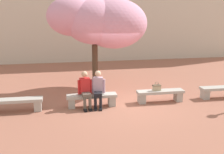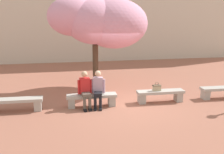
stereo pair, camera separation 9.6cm
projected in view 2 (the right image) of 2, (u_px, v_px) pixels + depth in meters
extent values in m
plane|color=#9E604C|center=(127.00, 104.00, 9.60)|extent=(100.00, 100.00, 0.00)
cube|color=#ADA89E|center=(16.00, 100.00, 8.81)|extent=(1.78, 0.47, 0.10)
cube|color=#ADA89E|center=(38.00, 105.00, 8.97)|extent=(0.25, 0.35, 0.35)
cube|color=#ADA89E|center=(92.00, 96.00, 9.28)|extent=(1.78, 0.47, 0.10)
cube|color=#ADA89E|center=(72.00, 103.00, 9.22)|extent=(0.25, 0.35, 0.35)
cube|color=#ADA89E|center=(112.00, 101.00, 9.44)|extent=(0.25, 0.35, 0.35)
cube|color=#ADA89E|center=(160.00, 92.00, 9.74)|extent=(1.78, 0.47, 0.10)
cube|color=#ADA89E|center=(142.00, 98.00, 9.69)|extent=(0.25, 0.35, 0.35)
cube|color=#ADA89E|center=(178.00, 97.00, 9.91)|extent=(0.25, 0.35, 0.35)
cube|color=#ADA89E|center=(223.00, 88.00, 10.21)|extent=(1.78, 0.47, 0.10)
cube|color=#ADA89E|center=(205.00, 95.00, 10.15)|extent=(0.25, 0.35, 0.35)
cube|color=black|center=(85.00, 110.00, 8.90)|extent=(0.12, 0.23, 0.06)
cylinder|color=brown|center=(85.00, 104.00, 8.91)|extent=(0.10, 0.10, 0.42)
cube|color=black|center=(90.00, 110.00, 8.95)|extent=(0.12, 0.23, 0.06)
cylinder|color=brown|center=(90.00, 103.00, 8.96)|extent=(0.10, 0.10, 0.42)
cube|color=brown|center=(86.00, 95.00, 9.04)|extent=(0.32, 0.43, 0.12)
cube|color=red|center=(85.00, 85.00, 9.18)|extent=(0.36, 0.25, 0.54)
sphere|color=tan|center=(84.00, 74.00, 9.09)|extent=(0.21, 0.21, 0.21)
cylinder|color=red|center=(79.00, 87.00, 9.12)|extent=(0.09, 0.09, 0.50)
cylinder|color=red|center=(91.00, 86.00, 9.23)|extent=(0.09, 0.09, 0.50)
cube|color=black|center=(95.00, 109.00, 8.99)|extent=(0.13, 0.23, 0.06)
cylinder|color=black|center=(95.00, 103.00, 9.00)|extent=(0.10, 0.10, 0.42)
cube|color=black|center=(100.00, 109.00, 9.00)|extent=(0.13, 0.23, 0.06)
cylinder|color=black|center=(100.00, 103.00, 9.01)|extent=(0.10, 0.10, 0.42)
cube|color=black|center=(98.00, 94.00, 9.12)|extent=(0.34, 0.44, 0.12)
cube|color=#B293A8|center=(98.00, 85.00, 9.27)|extent=(0.37, 0.27, 0.54)
sphere|color=beige|center=(98.00, 74.00, 9.18)|extent=(0.21, 0.21, 0.21)
cylinder|color=#B293A8|center=(92.00, 86.00, 9.26)|extent=(0.09, 0.09, 0.50)
cylinder|color=#B293A8|center=(104.00, 86.00, 9.26)|extent=(0.09, 0.09, 0.50)
cube|color=tan|center=(157.00, 88.00, 9.68)|extent=(0.30, 0.14, 0.22)
cube|color=gray|center=(157.00, 86.00, 9.65)|extent=(0.30, 0.15, 0.04)
torus|color=#807259|center=(157.00, 84.00, 9.64)|extent=(0.14, 0.02, 0.14)
cylinder|color=#473323|center=(96.00, 67.00, 11.31)|extent=(0.24, 0.24, 1.96)
ellipsoid|color=pink|center=(95.00, 22.00, 10.86)|extent=(2.46, 2.28, 1.85)
ellipsoid|color=pink|center=(74.00, 16.00, 10.80)|extent=(2.17, 1.91, 1.62)
ellipsoid|color=pink|center=(114.00, 24.00, 11.20)|extent=(2.82, 2.94, 2.12)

